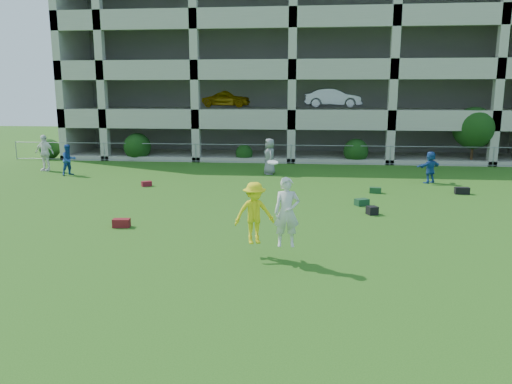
# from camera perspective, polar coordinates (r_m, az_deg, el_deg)

# --- Properties ---
(ground) EXTENTS (100.00, 100.00, 0.00)m
(ground) POSITION_cam_1_polar(r_m,az_deg,el_deg) (12.55, 0.74, -9.04)
(ground) COLOR #235114
(ground) RESTS_ON ground
(bystander_a) EXTENTS (0.98, 1.01, 1.65)m
(bystander_a) POSITION_cam_1_polar(r_m,az_deg,el_deg) (28.38, -20.61, 3.46)
(bystander_a) COLOR #204593
(bystander_a) RESTS_ON ground
(bystander_b) EXTENTS (1.27, 0.73, 2.04)m
(bystander_b) POSITION_cam_1_polar(r_m,az_deg,el_deg) (30.45, -23.02, 4.14)
(bystander_b) COLOR white
(bystander_b) RESTS_ON ground
(bystander_c) EXTENTS (0.87, 1.09, 1.93)m
(bystander_c) POSITION_cam_1_polar(r_m,az_deg,el_deg) (26.87, 1.56, 4.08)
(bystander_c) COLOR gray
(bystander_c) RESTS_ON ground
(bystander_d) EXTENTS (1.45, 1.19, 1.55)m
(bystander_d) POSITION_cam_1_polar(r_m,az_deg,el_deg) (25.70, 19.29, 2.69)
(bystander_d) COLOR #204893
(bystander_d) RESTS_ON ground
(bag_red_a) EXTENTS (0.58, 0.36, 0.28)m
(bag_red_a) POSITION_cam_1_polar(r_m,az_deg,el_deg) (17.02, -15.13, -3.44)
(bag_red_a) COLOR #58130F
(bag_red_a) RESTS_ON ground
(bag_green_c) EXTENTS (0.61, 0.55, 0.26)m
(bag_green_c) POSITION_cam_1_polar(r_m,az_deg,el_deg) (19.99, 11.99, -1.14)
(bag_green_c) COLOR #12331E
(bag_green_c) RESTS_ON ground
(crate_d) EXTENTS (0.46, 0.46, 0.30)m
(crate_d) POSITION_cam_1_polar(r_m,az_deg,el_deg) (18.59, 13.13, -2.06)
(crate_d) COLOR black
(crate_d) RESTS_ON ground
(bag_black_e) EXTENTS (0.61, 0.31, 0.30)m
(bag_black_e) POSITION_cam_1_polar(r_m,az_deg,el_deg) (23.50, 22.48, 0.14)
(bag_black_e) COLOR black
(bag_black_e) RESTS_ON ground
(bag_red_f) EXTENTS (0.53, 0.49, 0.24)m
(bag_red_f) POSITION_cam_1_polar(r_m,az_deg,el_deg) (24.08, -12.40, 0.93)
(bag_red_f) COLOR maroon
(bag_red_f) RESTS_ON ground
(bag_green_g) EXTENTS (0.53, 0.36, 0.25)m
(bag_green_g) POSITION_cam_1_polar(r_m,az_deg,el_deg) (22.56, 13.48, 0.20)
(bag_green_g) COLOR #123318
(bag_green_g) RESTS_ON ground
(frisbee_contest) EXTENTS (1.84, 1.20, 2.30)m
(frisbee_contest) POSITION_cam_1_polar(r_m,az_deg,el_deg) (13.10, 0.94, -2.38)
(frisbee_contest) COLOR yellow
(frisbee_contest) RESTS_ON ground
(parking_garage) EXTENTS (30.00, 14.00, 12.00)m
(parking_garage) POSITION_cam_1_polar(r_m,az_deg,el_deg) (39.46, 4.61, 13.73)
(parking_garage) COLOR #9E998C
(parking_garage) RESTS_ON ground
(fence) EXTENTS (36.06, 0.06, 1.20)m
(fence) POSITION_cam_1_polar(r_m,az_deg,el_deg) (30.96, 4.02, 4.37)
(fence) COLOR gray
(fence) RESTS_ON ground
(shrub_row) EXTENTS (34.38, 2.52, 3.50)m
(shrub_row) POSITION_cam_1_polar(r_m,az_deg,el_deg) (31.74, 12.45, 5.93)
(shrub_row) COLOR #163D11
(shrub_row) RESTS_ON ground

